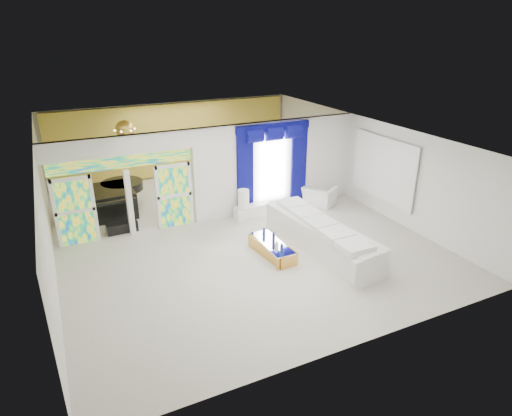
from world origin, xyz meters
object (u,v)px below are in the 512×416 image
coffee_table (272,249)px  armchair (319,196)px  white_sofa (320,237)px  grand_piano (112,201)px  console_table (252,211)px

coffee_table → armchair: 4.08m
white_sofa → armchair: 3.39m
coffee_table → grand_piano: 5.97m
coffee_table → armchair: size_ratio=1.59×
armchair → grand_piano: bearing=40.6°
armchair → console_table: bearing=58.5°
white_sofa → armchair: (1.84, 2.85, -0.06)m
console_table → armchair: bearing=-1.5°
white_sofa → coffee_table: white_sofa is taller
white_sofa → console_table: size_ratio=3.45×
armchair → coffee_table: bearing=98.6°
white_sofa → grand_piano: 7.05m
console_table → coffee_table: bearing=-103.3°
armchair → grand_piano: size_ratio=0.60×
white_sofa → armchair: size_ratio=4.04×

